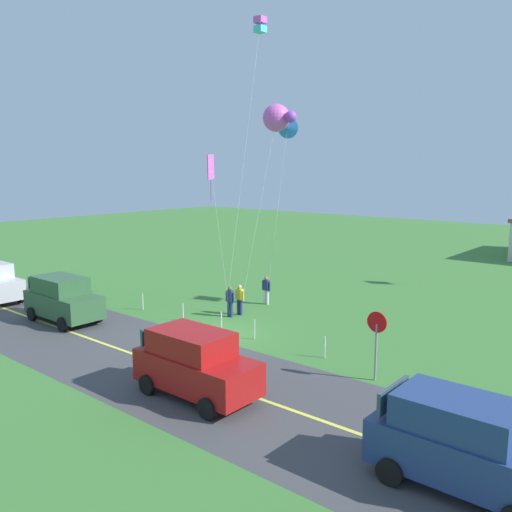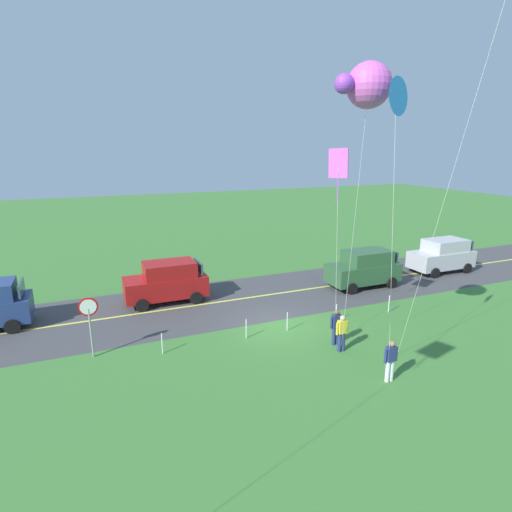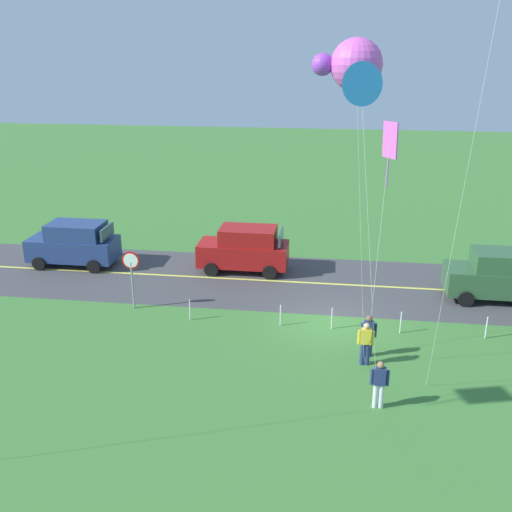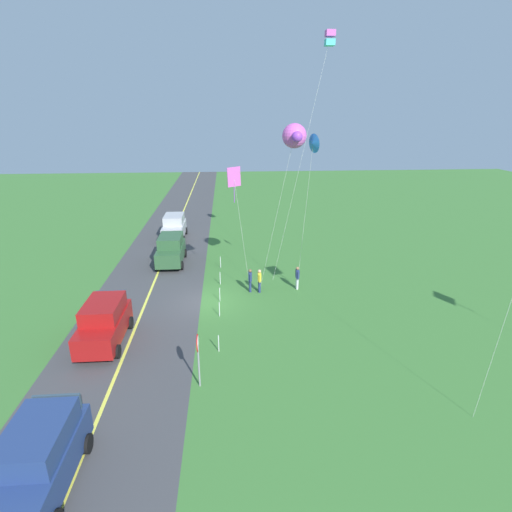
{
  "view_description": "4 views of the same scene",
  "coord_description": "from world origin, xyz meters",
  "px_view_note": "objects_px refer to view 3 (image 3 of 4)",
  "views": [
    {
      "loc": [
        16.85,
        -16.97,
        7.57
      ],
      "look_at": [
        2.49,
        0.19,
        3.9
      ],
      "focal_mm": 37.65,
      "sensor_mm": 36.0,
      "label": 1
    },
    {
      "loc": [
        8.01,
        16.47,
        8.28
      ],
      "look_at": [
        2.16,
        2.32,
        4.22
      ],
      "focal_mm": 28.94,
      "sensor_mm": 36.0,
      "label": 2
    },
    {
      "loc": [
        -0.02,
        21.99,
        10.56
      ],
      "look_at": [
        2.84,
        1.56,
        3.22
      ],
      "focal_mm": 41.39,
      "sensor_mm": 36.0,
      "label": 3
    },
    {
      "loc": [
        23.1,
        1.26,
        11.33
      ],
      "look_at": [
        3.65,
        2.74,
        4.33
      ],
      "focal_mm": 28.01,
      "sensor_mm": 36.0,
      "label": 4
    }
  ],
  "objects_px": {
    "car_parked_east_near": "(74,243)",
    "kite_blue_mid": "(361,86)",
    "person_adult_near": "(368,334)",
    "car_suv_foreground": "(245,249)",
    "person_adult_companion": "(379,383)",
    "car_parked_west_near": "(500,275)",
    "stop_sign": "(131,269)",
    "kite_red_low": "(390,144)",
    "person_child_watcher": "(366,342)",
    "kite_yellow_high": "(354,65)"
  },
  "relations": [
    {
      "from": "car_parked_east_near",
      "to": "kite_red_low",
      "type": "height_order",
      "value": "kite_red_low"
    },
    {
      "from": "person_adult_near",
      "to": "car_suv_foreground",
      "type": "bearing_deg",
      "value": -107.72
    },
    {
      "from": "car_parked_west_near",
      "to": "kite_blue_mid",
      "type": "distance_m",
      "value": 14.46
    },
    {
      "from": "car_parked_east_near",
      "to": "kite_yellow_high",
      "type": "xyz_separation_m",
      "value": [
        -13.35,
        10.04,
        8.95
      ]
    },
    {
      "from": "car_parked_east_near",
      "to": "person_child_watcher",
      "type": "height_order",
      "value": "car_parked_east_near"
    },
    {
      "from": "stop_sign",
      "to": "kite_blue_mid",
      "type": "relative_size",
      "value": 0.25
    },
    {
      "from": "car_parked_east_near",
      "to": "person_child_watcher",
      "type": "distance_m",
      "value": 16.45
    },
    {
      "from": "person_child_watcher",
      "to": "stop_sign",
      "type": "bearing_deg",
      "value": -84.45
    },
    {
      "from": "car_suv_foreground",
      "to": "car_parked_east_near",
      "type": "relative_size",
      "value": 1.0
    },
    {
      "from": "kite_yellow_high",
      "to": "stop_sign",
      "type": "bearing_deg",
      "value": -31.64
    },
    {
      "from": "person_adult_near",
      "to": "kite_red_low",
      "type": "height_order",
      "value": "kite_red_low"
    },
    {
      "from": "person_adult_near",
      "to": "kite_blue_mid",
      "type": "bearing_deg",
      "value": 23.03
    },
    {
      "from": "person_adult_near",
      "to": "person_adult_companion",
      "type": "relative_size",
      "value": 1.0
    },
    {
      "from": "person_child_watcher",
      "to": "kite_blue_mid",
      "type": "height_order",
      "value": "kite_blue_mid"
    },
    {
      "from": "car_parked_west_near",
      "to": "kite_yellow_high",
      "type": "xyz_separation_m",
      "value": [
        6.92,
        8.45,
        8.95
      ]
    },
    {
      "from": "stop_sign",
      "to": "person_child_watcher",
      "type": "height_order",
      "value": "stop_sign"
    },
    {
      "from": "car_suv_foreground",
      "to": "person_child_watcher",
      "type": "relative_size",
      "value": 2.75
    },
    {
      "from": "person_adult_near",
      "to": "kite_blue_mid",
      "type": "relative_size",
      "value": 0.16
    },
    {
      "from": "car_parked_west_near",
      "to": "kite_red_low",
      "type": "relative_size",
      "value": 0.53
    },
    {
      "from": "person_adult_companion",
      "to": "kite_red_low",
      "type": "height_order",
      "value": "kite_red_low"
    },
    {
      "from": "car_parked_east_near",
      "to": "person_adult_near",
      "type": "relative_size",
      "value": 2.75
    },
    {
      "from": "person_adult_near",
      "to": "kite_red_low",
      "type": "bearing_deg",
      "value": -162.63
    },
    {
      "from": "car_suv_foreground",
      "to": "kite_blue_mid",
      "type": "distance_m",
      "value": 15.14
    },
    {
      "from": "car_parked_east_near",
      "to": "kite_yellow_high",
      "type": "height_order",
      "value": "kite_yellow_high"
    },
    {
      "from": "kite_blue_mid",
      "to": "car_parked_west_near",
      "type": "bearing_deg",
      "value": -125.08
    },
    {
      "from": "car_parked_east_near",
      "to": "person_child_watcher",
      "type": "xyz_separation_m",
      "value": [
        -14.3,
        8.14,
        -0.29
      ]
    },
    {
      "from": "car_parked_west_near",
      "to": "stop_sign",
      "type": "xyz_separation_m",
      "value": [
        15.57,
        3.11,
        0.65
      ]
    },
    {
      "from": "stop_sign",
      "to": "kite_yellow_high",
      "type": "distance_m",
      "value": 13.13
    },
    {
      "from": "car_parked_east_near",
      "to": "person_adult_companion",
      "type": "bearing_deg",
      "value": 143.69
    },
    {
      "from": "person_adult_companion",
      "to": "person_child_watcher",
      "type": "bearing_deg",
      "value": -149.72
    },
    {
      "from": "person_child_watcher",
      "to": "kite_yellow_high",
      "type": "relative_size",
      "value": 0.15
    },
    {
      "from": "car_parked_east_near",
      "to": "person_adult_near",
      "type": "distance_m",
      "value": 16.26
    },
    {
      "from": "person_child_watcher",
      "to": "car_suv_foreground",
      "type": "bearing_deg",
      "value": -121.44
    },
    {
      "from": "car_parked_east_near",
      "to": "kite_blue_mid",
      "type": "height_order",
      "value": "kite_blue_mid"
    },
    {
      "from": "kite_red_low",
      "to": "person_child_watcher",
      "type": "bearing_deg",
      "value": 74.16
    },
    {
      "from": "stop_sign",
      "to": "kite_blue_mid",
      "type": "height_order",
      "value": "kite_blue_mid"
    },
    {
      "from": "car_parked_east_near",
      "to": "person_adult_companion",
      "type": "relative_size",
      "value": 2.75
    },
    {
      "from": "stop_sign",
      "to": "kite_red_low",
      "type": "distance_m",
      "value": 11.69
    },
    {
      "from": "person_adult_near",
      "to": "person_child_watcher",
      "type": "distance_m",
      "value": 0.63
    },
    {
      "from": "car_parked_west_near",
      "to": "person_adult_companion",
      "type": "bearing_deg",
      "value": 58.31
    },
    {
      "from": "person_child_watcher",
      "to": "car_parked_east_near",
      "type": "bearing_deg",
      "value": -94.41
    },
    {
      "from": "car_suv_foreground",
      "to": "kite_blue_mid",
      "type": "xyz_separation_m",
      "value": [
        -4.86,
        11.56,
        8.48
      ]
    },
    {
      "from": "car_suv_foreground",
      "to": "person_adult_companion",
      "type": "height_order",
      "value": "car_suv_foreground"
    },
    {
      "from": "kite_blue_mid",
      "to": "person_adult_companion",
      "type": "bearing_deg",
      "value": -158.5
    },
    {
      "from": "car_parked_east_near",
      "to": "car_parked_west_near",
      "type": "xyz_separation_m",
      "value": [
        -20.27,
        1.59,
        0.0
      ]
    },
    {
      "from": "person_adult_companion",
      "to": "kite_red_low",
      "type": "relative_size",
      "value": 0.19
    },
    {
      "from": "car_suv_foreground",
      "to": "person_adult_near",
      "type": "bearing_deg",
      "value": 125.87
    },
    {
      "from": "stop_sign",
      "to": "kite_yellow_high",
      "type": "xyz_separation_m",
      "value": [
        -8.66,
        5.34,
        8.31
      ]
    },
    {
      "from": "person_adult_companion",
      "to": "kite_red_low",
      "type": "bearing_deg",
      "value": -158.4
    },
    {
      "from": "kite_yellow_high",
      "to": "kite_red_low",
      "type": "bearing_deg",
      "value": -111.82
    }
  ]
}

